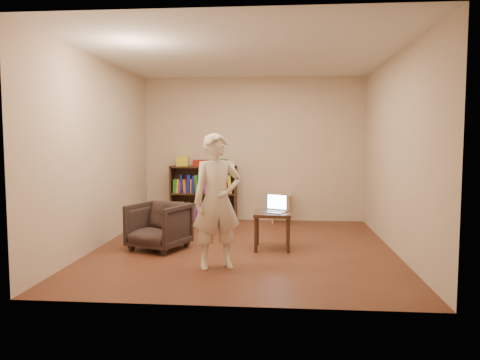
# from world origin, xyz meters

# --- Properties ---
(floor) EXTENTS (4.50, 4.50, 0.00)m
(floor) POSITION_xyz_m (0.00, 0.00, 0.00)
(floor) COLOR #4F2619
(floor) RESTS_ON ground
(ceiling) EXTENTS (4.50, 4.50, 0.00)m
(ceiling) POSITION_xyz_m (0.00, 0.00, 2.60)
(ceiling) COLOR silver
(ceiling) RESTS_ON wall_back
(wall_back) EXTENTS (4.00, 0.00, 4.00)m
(wall_back) POSITION_xyz_m (0.00, 2.25, 1.30)
(wall_back) COLOR #BCA78E
(wall_back) RESTS_ON floor
(wall_left) EXTENTS (0.00, 4.50, 4.50)m
(wall_left) POSITION_xyz_m (-2.00, 0.00, 1.30)
(wall_left) COLOR #BCA78E
(wall_left) RESTS_ON floor
(wall_right) EXTENTS (0.00, 4.50, 4.50)m
(wall_right) POSITION_xyz_m (2.00, 0.00, 1.30)
(wall_right) COLOR #BCA78E
(wall_right) RESTS_ON floor
(bookshelf) EXTENTS (1.20, 0.30, 1.00)m
(bookshelf) POSITION_xyz_m (-0.90, 2.09, 0.44)
(bookshelf) COLOR black
(bookshelf) RESTS_ON floor
(box_yellow) EXTENTS (0.23, 0.18, 0.17)m
(box_yellow) POSITION_xyz_m (-1.29, 2.09, 1.09)
(box_yellow) COLOR gold
(box_yellow) RESTS_ON bookshelf
(red_cloth) EXTENTS (0.35, 0.26, 0.11)m
(red_cloth) POSITION_xyz_m (-0.90, 2.06, 1.06)
(red_cloth) COLOR maroon
(red_cloth) RESTS_ON bookshelf
(box_green) EXTENTS (0.14, 0.14, 0.13)m
(box_green) POSITION_xyz_m (-0.55, 2.10, 1.06)
(box_green) COLOR #26721E
(box_green) RESTS_ON bookshelf
(box_white) EXTENTS (0.11, 0.11, 0.08)m
(box_white) POSITION_xyz_m (-0.38, 2.08, 1.04)
(box_white) COLOR silver
(box_white) RESTS_ON bookshelf
(stool) EXTENTS (0.36, 0.36, 0.52)m
(stool) POSITION_xyz_m (0.50, 2.03, 0.42)
(stool) COLOR tan
(stool) RESTS_ON floor
(armchair) EXTENTS (0.88, 0.90, 0.63)m
(armchair) POSITION_xyz_m (-1.14, -0.17, 0.32)
(armchair) COLOR #2E231E
(armchair) RESTS_ON floor
(side_table) EXTENTS (0.49, 0.49, 0.50)m
(side_table) POSITION_xyz_m (0.39, -0.02, 0.42)
(side_table) COLOR black
(side_table) RESTS_ON floor
(laptop) EXTENTS (0.39, 0.36, 0.24)m
(laptop) POSITION_xyz_m (0.42, 0.02, 0.56)
(laptop) COLOR #B6B7BC
(laptop) RESTS_ON side_table
(person) EXTENTS (0.66, 0.55, 1.55)m
(person) POSITION_xyz_m (-0.23, -1.00, 0.78)
(person) COLOR beige
(person) RESTS_ON floor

